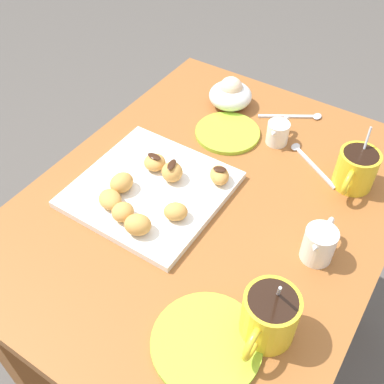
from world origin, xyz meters
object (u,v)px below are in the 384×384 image
object	(u,v)px
cream_pitcher_white	(320,243)
beignet_2	(219,175)
ice_cream_bowl	(230,94)
beignet_3	(138,225)
beignet_5	(123,212)
beignet_0	(156,161)
chocolate_sauce_pitcher	(278,132)
beignet_1	(176,212)
beignet_7	(172,172)
coffee_mug_yellow_right	(269,316)
beignet_6	(110,199)
coffee_mug_yellow_left	(356,169)
beignet_4	(122,183)
dining_table	(210,244)
saucer_lime_left	(227,133)
saucer_lime_right	(207,343)
pastry_plate_square	(151,189)

from	to	relation	value
cream_pitcher_white	beignet_2	world-z (taller)	cream_pitcher_white
ice_cream_bowl	beignet_3	xyz separation A→B (m)	(0.48, 0.07, 0.00)
beignet_5	beignet_0	bearing A→B (deg)	-167.83
cream_pitcher_white	ice_cream_bowl	xyz separation A→B (m)	(-0.33, -0.38, -0.00)
chocolate_sauce_pitcher	beignet_1	bearing A→B (deg)	-9.90
beignet_0	beignet_2	size ratio (longest dim) A/B	0.91
cream_pitcher_white	ice_cream_bowl	bearing A→B (deg)	-131.30
beignet_7	beignet_3	bearing A→B (deg)	10.29
coffee_mug_yellow_right	beignet_3	size ratio (longest dim) A/B	2.80
beignet_6	cream_pitcher_white	bearing A→B (deg)	106.76
beignet_5	coffee_mug_yellow_left	bearing A→B (deg)	135.92
beignet_0	beignet_3	xyz separation A→B (m)	(0.17, 0.08, 0.00)
beignet_4	coffee_mug_yellow_right	bearing A→B (deg)	73.46
dining_table	beignet_6	bearing A→B (deg)	-49.05
beignet_4	beignet_6	xyz separation A→B (m)	(0.05, 0.01, -0.00)
dining_table	beignet_4	xyz separation A→B (m)	(0.09, -0.17, 0.19)
beignet_6	beignet_7	xyz separation A→B (m)	(-0.13, 0.06, 0.01)
saucer_lime_left	saucer_lime_right	bearing A→B (deg)	26.42
coffee_mug_yellow_right	ice_cream_bowl	distance (m)	0.64
chocolate_sauce_pitcher	beignet_6	bearing A→B (deg)	-26.40
dining_table	beignet_4	bearing A→B (deg)	-61.21
coffee_mug_yellow_left	saucer_lime_right	size ratio (longest dim) A/B	0.73
ice_cream_bowl	beignet_6	distance (m)	0.45
coffee_mug_yellow_right	beignet_7	size ratio (longest dim) A/B	3.01
cream_pitcher_white	chocolate_sauce_pitcher	distance (m)	0.34
beignet_2	beignet_7	distance (m)	0.10
beignet_6	dining_table	bearing A→B (deg)	130.95
cream_pitcher_white	beignet_4	distance (m)	0.41
coffee_mug_yellow_right	beignet_3	world-z (taller)	coffee_mug_yellow_right
pastry_plate_square	coffee_mug_yellow_left	distance (m)	0.44
chocolate_sauce_pitcher	saucer_lime_left	xyz separation A→B (m)	(0.04, -0.11, -0.03)
beignet_3	dining_table	bearing A→B (deg)	157.48
beignet_0	coffee_mug_yellow_right	bearing A→B (deg)	60.55
coffee_mug_yellow_right	beignet_1	distance (m)	0.28
saucer_lime_right	coffee_mug_yellow_right	bearing A→B (deg)	135.53
chocolate_sauce_pitcher	beignet_3	size ratio (longest dim) A/B	1.74
pastry_plate_square	beignet_6	size ratio (longest dim) A/B	5.45
pastry_plate_square	saucer_lime_right	bearing A→B (deg)	51.08
coffee_mug_yellow_left	cream_pitcher_white	size ratio (longest dim) A/B	1.27
saucer_lime_left	beignet_4	world-z (taller)	beignet_4
coffee_mug_yellow_right	beignet_5	distance (m)	0.35
pastry_plate_square	beignet_1	world-z (taller)	beignet_1
beignet_0	beignet_7	xyz separation A→B (m)	(0.01, 0.05, 0.00)
saucer_lime_right	beignet_5	bearing A→B (deg)	-115.09
chocolate_sauce_pitcher	beignet_6	world-z (taller)	chocolate_sauce_pitcher
coffee_mug_yellow_left	beignet_7	xyz separation A→B (m)	(0.21, -0.33, -0.01)
saucer_lime_left	cream_pitcher_white	bearing A→B (deg)	55.21
chocolate_sauce_pitcher	beignet_0	bearing A→B (deg)	-36.60
coffee_mug_yellow_right	saucer_lime_left	distance (m)	0.52
saucer_lime_left	beignet_5	distance (m)	0.36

